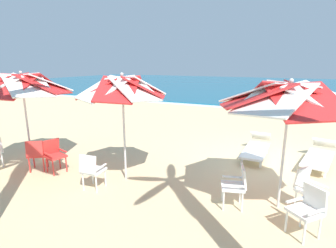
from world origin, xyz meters
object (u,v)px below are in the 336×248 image
Objects in this scene: plastic_chair_6 at (37,153)px; beach_umbrella_1 at (122,88)px; beach_umbrella_0 at (290,97)px; beach_umbrella_2 at (22,85)px; plastic_chair_3 at (92,169)px; sun_lounger_1 at (256,148)px; plastic_chair_4 at (54,154)px; plastic_chair_2 at (308,208)px; plastic_chair_1 at (308,187)px; beachgoer_seated at (251,108)px; plastic_chair_0 at (236,184)px; sun_lounger_0 at (319,155)px.

beach_umbrella_1 is at bearing 14.20° from plastic_chair_6.
beach_umbrella_0 is 0.99× the size of beach_umbrella_2.
plastic_chair_3 and plastic_chair_6 have the same top height.
beach_umbrella_0 is at bearing -74.54° from sun_lounger_1.
beach_umbrella_1 is at bearing 12.43° from plastic_chair_4.
plastic_chair_6 is (-2.40, -0.61, -1.75)m from beach_umbrella_1.
plastic_chair_2 is 0.33× the size of beach_umbrella_2.
plastic_chair_6 is (-0.45, -0.18, 0.00)m from plastic_chair_4.
beachgoer_seated is (-2.50, 9.97, -0.20)m from plastic_chair_1.
plastic_chair_1 is at bearing 19.44° from plastic_chair_0.
plastic_chair_4 is (-5.91, 0.05, 0.00)m from plastic_chair_2.
plastic_chair_1 and plastic_chair_3 have the same top height.
beach_umbrella_2 is at bearing -173.81° from plastic_chair_1.
plastic_chair_0 is 0.40× the size of sun_lounger_1.
plastic_chair_4 is at bearing -150.86° from sun_lounger_0.
plastic_chair_3 is 0.33× the size of beach_umbrella_2.
beachgoer_seated reaches higher than plastic_chair_3.
beach_umbrella_0 is 3.02× the size of plastic_chair_2.
beach_umbrella_2 reaches higher than beach_umbrella_1.
beach_umbrella_0 is 3.52m from sun_lounger_1.
plastic_chair_2 is at bearing -57.56° from beach_umbrella_0.
sun_lounger_0 is (0.45, 3.59, -0.22)m from plastic_chair_2.
beach_umbrella_2 is (-6.89, -0.75, 1.76)m from plastic_chair_1.
plastic_chair_1 is 10.28m from beachgoer_seated.
plastic_chair_2 is at bearing -97.13° from sun_lounger_0.
plastic_chair_2 is 1.00× the size of plastic_chair_6.
sun_lounger_1 is (-0.00, 3.19, -0.22)m from plastic_chair_0.
beach_umbrella_1 reaches higher than plastic_chair_3.
plastic_chair_3 is (-3.86, -1.03, -1.73)m from beach_umbrella_0.
plastic_chair_0 and plastic_chair_6 have the same top height.
plastic_chair_0 is at bearing -89.94° from sun_lounger_1.
beach_umbrella_1 is at bearing 173.08° from plastic_chair_2.
beachgoer_seated is at bearing 104.06° from plastic_chair_1.
sun_lounger_0 is (0.90, 2.88, -1.94)m from beach_umbrella_0.
beach_umbrella_0 is at bearing 122.44° from plastic_chair_2.
plastic_chair_4 is (-1.59, 0.36, 0.00)m from plastic_chair_3.
plastic_chair_1 and plastic_chair_6 have the same top height.
beach_umbrella_1 is 4.55m from sun_lounger_1.
plastic_chair_2 is (-0.04, -0.81, 0.00)m from plastic_chair_1.
sun_lounger_1 is at bearing 35.69° from plastic_chair_6.
plastic_chair_4 is at bearing 21.58° from plastic_chair_6.
plastic_chair_4 is 7.28m from sun_lounger_0.
beach_umbrella_0 is 3.02× the size of plastic_chair_4.
plastic_chair_3 is at bearing -12.78° from plastic_chair_4.
beach_umbrella_1 is 1.96m from plastic_chair_3.
sun_lounger_1 is (-0.78, 2.83, -1.94)m from beach_umbrella_0.
plastic_chair_4 is (-1.95, -0.43, -1.75)m from beach_umbrella_1.
beach_umbrella_1 is at bearing 8.20° from beach_umbrella_2.
beach_umbrella_1 is at bearing -98.25° from beachgoer_seated.
plastic_chair_4 is (-5.45, -0.66, -1.73)m from beach_umbrella_0.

